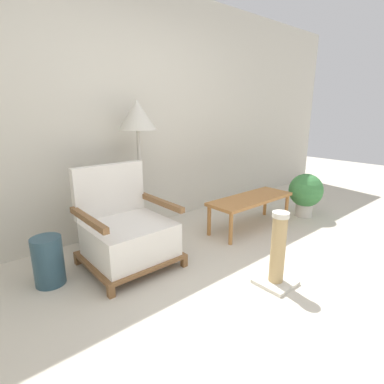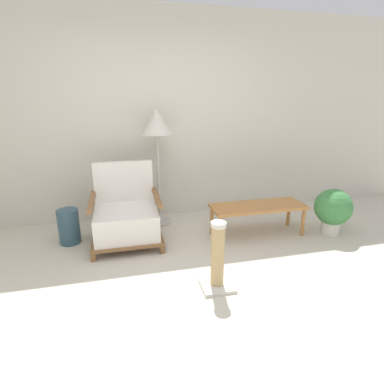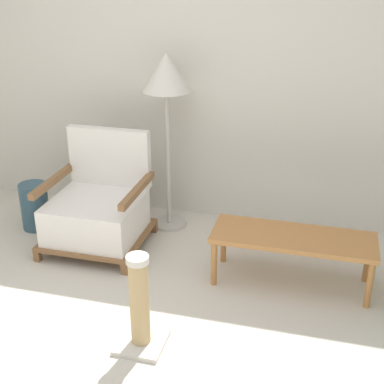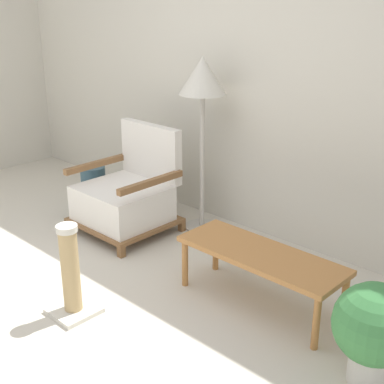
{
  "view_description": "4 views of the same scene",
  "coord_description": "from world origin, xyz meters",
  "px_view_note": "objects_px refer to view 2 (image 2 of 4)",
  "views": [
    {
      "loc": [
        -1.7,
        -0.99,
        1.37
      ],
      "look_at": [
        0.27,
        1.28,
        0.55
      ],
      "focal_mm": 28.0,
      "sensor_mm": 36.0,
      "label": 1
    },
    {
      "loc": [
        -0.51,
        -1.98,
        1.6
      ],
      "look_at": [
        0.27,
        1.28,
        0.55
      ],
      "focal_mm": 28.0,
      "sensor_mm": 36.0,
      "label": 2
    },
    {
      "loc": [
        1.19,
        -2.21,
        2.16
      ],
      "look_at": [
        0.27,
        1.28,
        0.55
      ],
      "focal_mm": 50.0,
      "sensor_mm": 36.0,
      "label": 3
    },
    {
      "loc": [
        2.84,
        -1.42,
        1.95
      ],
      "look_at": [
        0.27,
        1.28,
        0.55
      ],
      "focal_mm": 50.0,
      "sensor_mm": 36.0,
      "label": 4
    }
  ],
  "objects_px": {
    "vase": "(69,226)",
    "scratching_post": "(217,261)",
    "armchair": "(126,217)",
    "floor_lamp": "(157,129)",
    "coffee_table": "(258,209)",
    "potted_plant": "(333,209)"
  },
  "relations": [
    {
      "from": "coffee_table",
      "to": "vase",
      "type": "height_order",
      "value": "vase"
    },
    {
      "from": "floor_lamp",
      "to": "coffee_table",
      "type": "xyz_separation_m",
      "value": [
        1.1,
        -0.64,
        -0.91
      ]
    },
    {
      "from": "floor_lamp",
      "to": "scratching_post",
      "type": "distance_m",
      "value": 1.86
    },
    {
      "from": "armchair",
      "to": "scratching_post",
      "type": "relative_size",
      "value": 1.44
    },
    {
      "from": "floor_lamp",
      "to": "vase",
      "type": "xyz_separation_m",
      "value": [
        -1.09,
        -0.34,
        -1.04
      ]
    },
    {
      "from": "armchair",
      "to": "potted_plant",
      "type": "bearing_deg",
      "value": -9.01
    },
    {
      "from": "floor_lamp",
      "to": "potted_plant",
      "type": "xyz_separation_m",
      "value": [
        1.98,
        -0.85,
        -0.91
      ]
    },
    {
      "from": "coffee_table",
      "to": "vase",
      "type": "distance_m",
      "value": 2.21
    },
    {
      "from": "scratching_post",
      "to": "potted_plant",
      "type": "bearing_deg",
      "value": 22.55
    },
    {
      "from": "vase",
      "to": "scratching_post",
      "type": "bearing_deg",
      "value": -41.0
    },
    {
      "from": "armchair",
      "to": "coffee_table",
      "type": "distance_m",
      "value": 1.55
    },
    {
      "from": "armchair",
      "to": "vase",
      "type": "bearing_deg",
      "value": 169.21
    },
    {
      "from": "armchair",
      "to": "potted_plant",
      "type": "relative_size",
      "value": 1.55
    },
    {
      "from": "vase",
      "to": "scratching_post",
      "type": "height_order",
      "value": "scratching_post"
    },
    {
      "from": "floor_lamp",
      "to": "vase",
      "type": "bearing_deg",
      "value": -162.42
    },
    {
      "from": "armchair",
      "to": "potted_plant",
      "type": "height_order",
      "value": "armchair"
    },
    {
      "from": "armchair",
      "to": "scratching_post",
      "type": "height_order",
      "value": "armchair"
    },
    {
      "from": "vase",
      "to": "scratching_post",
      "type": "xyz_separation_m",
      "value": [
        1.39,
        -1.2,
        0.05
      ]
    },
    {
      "from": "coffee_table",
      "to": "scratching_post",
      "type": "relative_size",
      "value": 1.83
    },
    {
      "from": "coffee_table",
      "to": "scratching_post",
      "type": "distance_m",
      "value": 1.22
    },
    {
      "from": "coffee_table",
      "to": "armchair",
      "type": "bearing_deg",
      "value": 173.59
    },
    {
      "from": "armchair",
      "to": "floor_lamp",
      "type": "relative_size",
      "value": 0.6
    }
  ]
}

